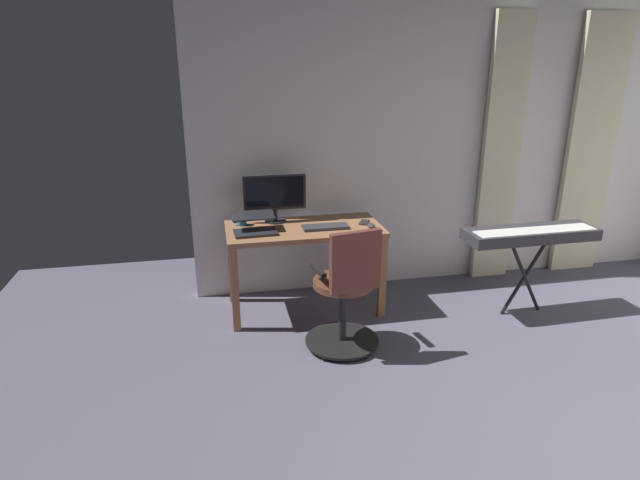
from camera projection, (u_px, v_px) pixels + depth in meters
back_room_partition at (454, 140)px, 4.91m from camera, size 4.87×0.10×2.70m
curtain_left_panel at (590, 149)px, 5.12m from camera, size 0.50×0.06×2.48m
curtain_right_panel at (501, 153)px, 4.93m from camera, size 0.37×0.06×2.48m
desk at (304, 239)px, 4.43m from camera, size 1.29×0.63×0.75m
office_chair at (346, 294)px, 3.84m from camera, size 0.56×0.56×0.97m
computer_monitor at (275, 195)px, 4.46m from camera, size 0.53×0.18×0.41m
computer_keyboard at (326, 227)px, 4.35m from camera, size 0.38×0.15×0.02m
laptop at (255, 226)px, 4.24m from camera, size 0.35×0.33×0.14m
computer_mouse at (371, 226)px, 4.36m from camera, size 0.06×0.10×0.04m
cell_phone_face_up at (364, 222)px, 4.49m from camera, size 0.13×0.16×0.01m
mug_tea at (241, 220)px, 4.42m from camera, size 0.12×0.08×0.09m
piano_keyboard at (530, 236)px, 4.33m from camera, size 1.11×0.33×0.77m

